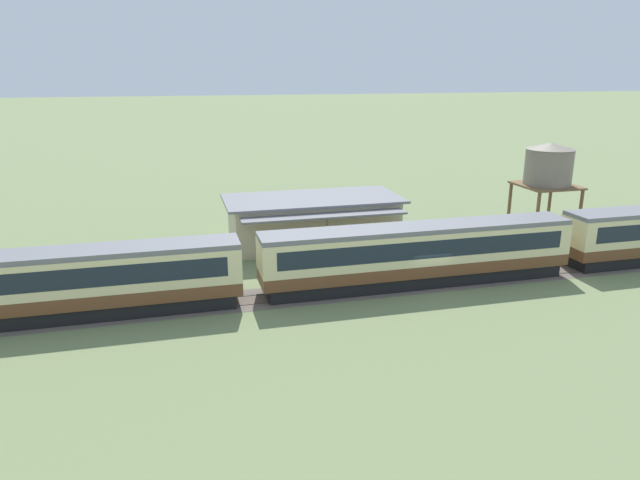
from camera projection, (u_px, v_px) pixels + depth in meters
name	position (u px, v px, depth m)	size (l,w,h in m)	color
ground_plane	(425.00, 286.00, 38.29)	(600.00, 600.00, 0.00)	#707F51
passenger_train	(254.00, 266.00, 35.35)	(89.32, 2.90, 4.10)	brown
railway_track	(80.00, 316.00, 33.52)	(147.03, 3.60, 0.04)	#665B51
station_building	(313.00, 220.00, 47.09)	(14.39, 8.11, 3.92)	#BCB293
water_tower	(549.00, 166.00, 47.40)	(4.53, 4.53, 8.16)	brown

